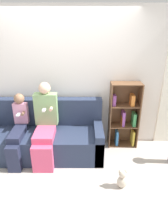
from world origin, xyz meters
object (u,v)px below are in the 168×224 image
adult_seated (44,123)px  bookshelf (123,117)px  child_seated (17,130)px  teddy_bear (122,179)px  couch (44,137)px

adult_seated → bookshelf: 1.50m
adult_seated → child_seated: size_ratio=1.19×
adult_seated → teddy_bear: size_ratio=4.25×
couch → adult_seated: (0.06, -0.13, 0.36)m
child_seated → teddy_bear: (1.70, -0.72, -0.43)m
child_seated → teddy_bear: bearing=-23.0°
teddy_bear → adult_seated: bearing=148.0°
couch → adult_seated: 0.39m
adult_seated → teddy_bear: 1.55m
bookshelf → teddy_bear: (-0.21, -1.19, -0.45)m
couch → adult_seated: bearing=-63.2°
bookshelf → teddy_bear: bearing=-99.8°
adult_seated → child_seated: (-0.47, -0.05, -0.11)m
adult_seated → child_seated: 0.48m
child_seated → couch: bearing=23.3°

